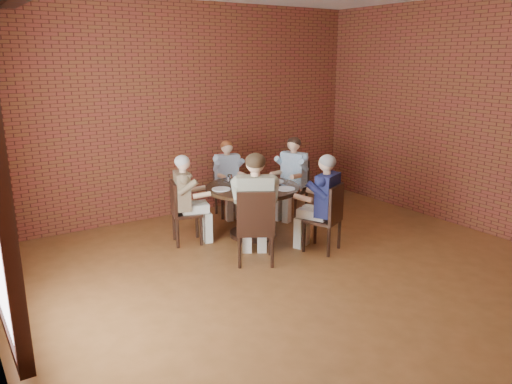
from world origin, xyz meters
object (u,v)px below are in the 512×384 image
dining_table (253,201)px  chair_b (227,186)px  diner_c (186,200)px  chair_d (256,225)px  diner_d (255,209)px  smartphone (282,185)px  chair_c (181,210)px  chair_e (328,216)px  diner_e (323,204)px  diner_a (292,178)px  diner_b (228,179)px  chair_a (294,186)px

dining_table → chair_b: size_ratio=1.53×
diner_c → chair_d: bearing=-146.3°
diner_d → smartphone: size_ratio=10.87×
chair_b → chair_c: chair_c is taller
chair_d → diner_d: size_ratio=0.69×
chair_e → diner_e: 0.18m
diner_a → diner_b: (-0.83, 0.63, -0.03)m
chair_d → smartphone: chair_d is taller
chair_a → diner_e: (-0.63, -1.43, 0.16)m
diner_a → chair_c: diner_a is taller
diner_a → smartphone: bearing=-69.1°
chair_a → smartphone: size_ratio=7.07×
diner_c → diner_d: (0.43, -1.09, 0.08)m
diner_b → diner_c: bearing=-134.9°
diner_a → smartphone: 0.88m
diner_b → diner_e: bearing=-71.9°
chair_a → chair_b: chair_a is taller
diner_d → chair_c: bearing=-34.7°
chair_d → diner_e: bearing=-153.4°
diner_b → chair_d: size_ratio=1.26×
chair_b → smartphone: chair_b is taller
chair_e → chair_a: bearing=-136.7°
diner_b → diner_e: (0.28, -2.03, 0.04)m
dining_table → chair_b: chair_b is taller
diner_c → diner_e: diner_e is taller
chair_c → smartphone: 1.48m
chair_b → smartphone: bearing=-71.7°
chair_c → smartphone: size_ratio=6.85×
dining_table → chair_d: (-0.55, -0.91, -0.00)m
diner_e → smartphone: bearing=-109.3°
diner_c → diner_d: size_ratio=0.88×
chair_a → diner_b: size_ratio=0.74×
diner_c → chair_e: (1.43, -1.33, -0.12)m
chair_a → chair_d: (-1.65, -1.35, 0.03)m
chair_c → diner_d: 1.24m
diner_b → diner_c: size_ratio=0.99×
chair_a → diner_c: diner_c is taller
diner_d → chair_e: 1.05m
diner_b → chair_e: diner_b is taller
diner_d → chair_e: bearing=-162.3°
dining_table → diner_b: 1.06m
smartphone → dining_table: bearing=164.9°
chair_d → diner_d: (0.05, 0.08, 0.18)m
diner_c → diner_e: bearing=-116.1°
chair_c → dining_table: bearing=-90.0°
chair_e → chair_b: bearing=-107.4°
dining_table → chair_e: 1.18m
diner_b → chair_a: bearing=-22.9°
chair_c → diner_b: bearing=-41.7°
dining_table → diner_e: bearing=-64.8°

